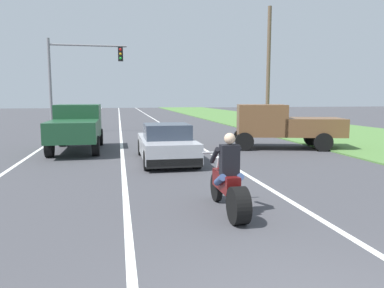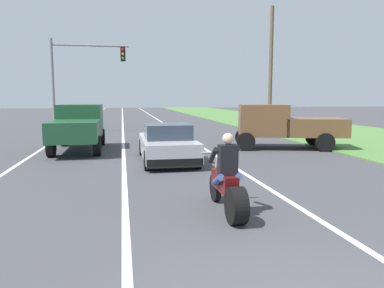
{
  "view_description": "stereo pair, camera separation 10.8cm",
  "coord_description": "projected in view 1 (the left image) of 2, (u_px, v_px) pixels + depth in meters",
  "views": [
    {
      "loc": [
        -1.92,
        -2.85,
        2.3
      ],
      "look_at": [
        0.1,
        7.23,
        1.0
      ],
      "focal_mm": 34.48,
      "sensor_mm": 36.0,
      "label": 1
    },
    {
      "loc": [
        -1.81,
        -2.87,
        2.3
      ],
      "look_at": [
        0.1,
        7.23,
        1.0
      ],
      "focal_mm": 34.48,
      "sensor_mm": 36.0,
      "label": 2
    }
  ],
  "objects": [
    {
      "name": "pickup_truck_right_shoulder_brown",
      "position": [
        282.0,
        124.0,
        16.64
      ],
      "size": [
        5.14,
        3.14,
        1.98
      ],
      "color": "brown",
      "rests_on": "ground"
    },
    {
      "name": "sports_car_silver",
      "position": [
        166.0,
        144.0,
        13.27
      ],
      "size": [
        1.84,
        4.3,
        1.37
      ],
      "color": "#B7B7BC",
      "rests_on": "ground"
    },
    {
      "name": "lane_stripe_left_solid",
      "position": [
        59.0,
        136.0,
        21.84
      ],
      "size": [
        0.14,
        120.0,
        0.01
      ],
      "primitive_type": "cube",
      "color": "white",
      "rests_on": "ground"
    },
    {
      "name": "pickup_truck_left_lane_dark_green",
      "position": [
        77.0,
        125.0,
        15.86
      ],
      "size": [
        2.02,
        4.8,
        1.98
      ],
      "color": "#1E4C2D",
      "rests_on": "ground"
    },
    {
      "name": "utility_pole_roadside",
      "position": [
        268.0,
        71.0,
        23.51
      ],
      "size": [
        0.24,
        0.24,
        7.97
      ],
      "primitive_type": "cylinder",
      "color": "brown",
      "rests_on": "ground"
    },
    {
      "name": "motorcycle_with_rider",
      "position": [
        229.0,
        185.0,
        7.26
      ],
      "size": [
        0.7,
        2.21,
        1.62
      ],
      "color": "black",
      "rests_on": "ground"
    },
    {
      "name": "lane_stripe_centre_dashed",
      "position": [
        121.0,
        135.0,
        22.54
      ],
      "size": [
        0.14,
        120.0,
        0.01
      ],
      "primitive_type": "cube",
      "color": "white",
      "rests_on": "ground"
    },
    {
      "name": "traffic_light_mast_near",
      "position": [
        75.0,
        70.0,
        23.56
      ],
      "size": [
        4.93,
        0.34,
        6.0
      ],
      "color": "gray",
      "rests_on": "ground"
    },
    {
      "name": "lane_stripe_right_solid",
      "position": [
        179.0,
        134.0,
        23.24
      ],
      "size": [
        0.14,
        120.0,
        0.01
      ],
      "primitive_type": "cube",
      "color": "white",
      "rests_on": "ground"
    },
    {
      "name": "grass_verge_right",
      "position": [
        325.0,
        131.0,
        25.2
      ],
      "size": [
        10.0,
        120.0,
        0.06
      ],
      "primitive_type": "cube",
      "color": "#517F3D",
      "rests_on": "ground"
    }
  ]
}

